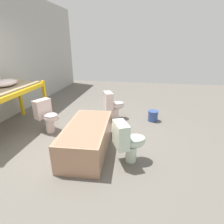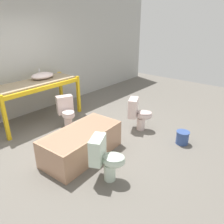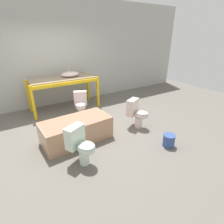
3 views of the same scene
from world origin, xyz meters
TOP-DOWN VIEW (x-y plane):
  - ground_plane at (0.00, 0.00)m, footprint 12.00×12.00m
  - warehouse_wall_rear at (0.00, 1.97)m, footprint 10.80×0.08m
  - shelving_rack at (0.19, 1.36)m, footprint 2.00×0.79m
  - sink_basin at (0.46, 1.45)m, footprint 0.56×0.40m
  - bathtub_main at (-0.19, -0.56)m, footprint 1.50×0.79m
  - toilet_near at (1.31, -0.77)m, footprint 0.50×0.59m
  - toilet_far at (0.37, 0.52)m, footprint 0.50×0.59m
  - toilet_extra at (-0.40, -1.31)m, footprint 0.51×0.60m
  - bucket_white at (1.35, -1.79)m, footprint 0.26×0.26m

SIDE VIEW (x-z plane):
  - ground_plane at x=0.00m, z-range 0.00..0.00m
  - bucket_white at x=1.35m, z-range 0.01..0.27m
  - bathtub_main at x=-0.19m, z-range 0.04..0.53m
  - toilet_near at x=1.31m, z-range 0.04..0.75m
  - toilet_far at x=0.37m, z-range 0.04..0.75m
  - toilet_extra at x=-0.40m, z-range 0.04..0.75m
  - shelving_rack at x=0.19m, z-range 0.34..1.30m
  - sink_basin at x=0.46m, z-range 0.92..1.15m
  - warehouse_wall_rear at x=0.00m, z-range 0.00..3.20m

